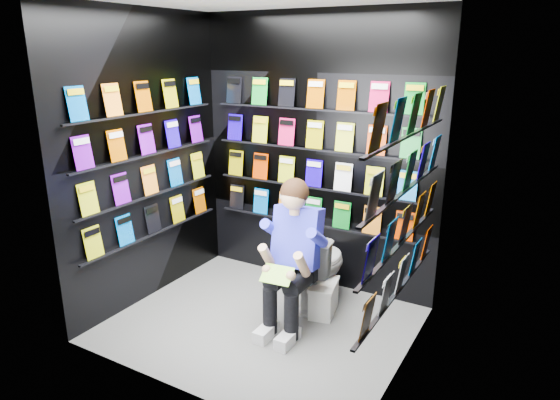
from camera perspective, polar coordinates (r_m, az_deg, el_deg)
The scene contains 13 objects.
floor at distance 4.39m, azimuth -2.17°, elevation -13.99°, with size 2.40×2.40×0.00m, color #61605E.
wall_back at distance 4.74m, azimuth 4.11°, elevation 5.26°, with size 2.40×0.04×2.60m, color black.
wall_front at distance 3.12m, azimuth -12.23°, elevation -1.27°, with size 2.40×0.04×2.60m, color black.
wall_left at distance 4.62m, azimuth -15.10°, elevation 4.43°, with size 0.04×2.00×2.60m, color black.
wall_right at distance 3.42m, azimuth 14.88°, elevation 0.14°, with size 0.04×2.00×2.60m, color black.
comics_back at distance 4.71m, azimuth 3.95°, elevation 5.26°, with size 2.10×0.06×1.37m, color #CF3500, non-canonical shape.
comics_left at distance 4.60m, azimuth -14.84°, elevation 4.45°, with size 0.06×1.70×1.37m, color #CF3500, non-canonical shape.
comics_right at distance 3.43m, azimuth 14.41°, elevation 0.30°, with size 0.06×1.70×1.37m, color #CF3500, non-canonical shape.
toilet at distance 4.57m, azimuth 4.33°, elevation -7.51°, with size 0.42×0.75×0.73m, color white.
longbox at distance 4.51m, azimuth 5.00°, elevation -11.22°, with size 0.19×0.35×0.27m, color white.
longbox_lid at distance 4.44m, azimuth 5.05°, elevation -9.56°, with size 0.21×0.37×0.03m, color white.
reader at distance 4.10m, azimuth 2.13°, elevation -4.37°, with size 0.51×0.75×1.38m, color #2527D9, non-canonical shape.
held_comic at distance 3.89m, azimuth -0.34°, elevation -8.54°, with size 0.25×0.01×0.17m, color green.
Camera 1 is at (2.02, -3.18, 2.25)m, focal length 32.00 mm.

